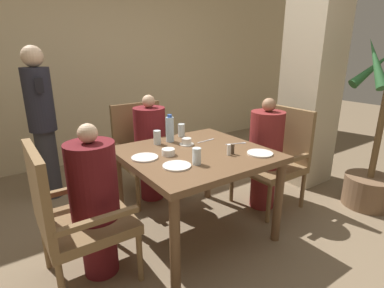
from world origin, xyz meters
name	(u,v)px	position (x,y,z in m)	size (l,w,h in m)	color
ground_plane	(195,232)	(0.00, 0.00, 0.00)	(16.00, 16.00, 0.00)	#7A664C
wall_back	(95,60)	(0.00, 2.38, 1.40)	(8.00, 0.06, 2.80)	#C6B289
pillar_stone	(313,66)	(1.76, 0.21, 1.35)	(0.50, 0.50, 2.70)	beige
dining_table	(196,163)	(0.00, 0.00, 0.65)	(1.10, 1.05, 0.75)	brown
chair_left_side	(72,214)	(-0.99, 0.00, 0.51)	(0.56, 0.56, 0.98)	brown
diner_in_left_chair	(95,201)	(-0.83, 0.00, 0.56)	(0.32, 0.32, 1.09)	#5B1419
chair_far_side	(144,148)	(0.00, 0.96, 0.51)	(0.56, 0.56, 0.98)	brown
diner_in_far_chair	(150,147)	(0.00, 0.81, 0.57)	(0.32, 0.32, 1.11)	maroon
chair_right_side	(275,155)	(0.99, 0.00, 0.51)	(0.56, 0.56, 0.98)	brown
diner_in_right_chair	(265,153)	(0.83, 0.00, 0.57)	(0.32, 0.32, 1.11)	maroon
standing_host	(42,120)	(-0.88, 1.45, 0.85)	(0.27, 0.30, 1.57)	#2D2D33
potted_palm	(375,158)	(1.73, -0.60, 0.51)	(0.59, 0.61, 1.67)	brown
plate_main_left	(260,153)	(0.38, -0.34, 0.75)	(0.20, 0.20, 0.01)	white
plate_main_right	(145,158)	(-0.41, 0.09, 0.75)	(0.20, 0.20, 0.01)	white
plate_dessert_center	(177,166)	(-0.30, -0.19, 0.75)	(0.20, 0.20, 0.01)	white
teacup_with_saucer	(187,142)	(0.04, 0.19, 0.77)	(0.13, 0.13, 0.06)	white
bowl_small	(168,152)	(-0.22, 0.05, 0.77)	(0.10, 0.10, 0.05)	white
water_bottle	(170,129)	(-0.03, 0.36, 0.86)	(0.07, 0.07, 0.24)	silver
glass_tall_near	(157,137)	(-0.16, 0.35, 0.81)	(0.06, 0.06, 0.12)	silver
glass_tall_mid	(197,156)	(-0.16, -0.23, 0.81)	(0.06, 0.06, 0.12)	silver
glass_tall_far	(181,130)	(0.14, 0.43, 0.81)	(0.06, 0.06, 0.12)	silver
salt_shaker	(229,150)	(0.16, -0.21, 0.79)	(0.03, 0.03, 0.09)	white
pepper_shaker	(233,149)	(0.20, -0.21, 0.79)	(0.03, 0.03, 0.08)	#4C3D2D
fork_beside_plate	(238,143)	(0.42, -0.04, 0.75)	(0.18, 0.08, 0.00)	silver
knife_beside_plate	(207,141)	(0.25, 0.18, 0.75)	(0.20, 0.03, 0.00)	silver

